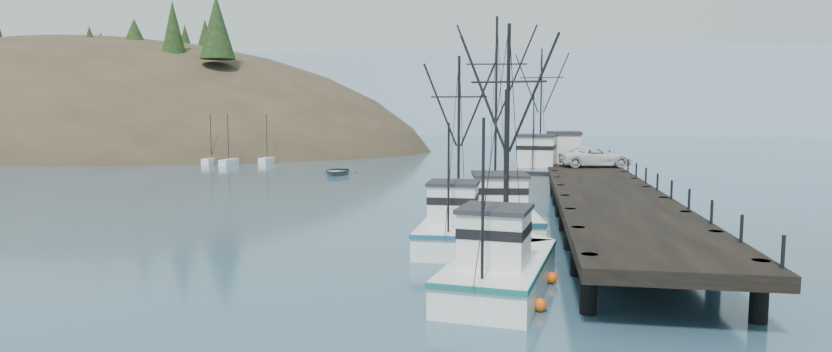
% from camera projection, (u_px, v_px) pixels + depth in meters
% --- Properties ---
extents(ground, '(400.00, 400.00, 0.00)m').
position_uv_depth(ground, '(300.00, 270.00, 27.16)').
color(ground, '#2E4F66').
rests_on(ground, ground).
extents(pier, '(6.00, 44.00, 2.00)m').
position_uv_depth(pier, '(603.00, 191.00, 40.29)').
color(pier, black).
rests_on(pier, ground).
extents(headland, '(134.80, 78.00, 51.00)m').
position_uv_depth(headland, '(56.00, 173.00, 117.43)').
color(headland, '#382D1E').
rests_on(headland, ground).
extents(distant_ridge, '(360.00, 40.00, 26.00)m').
position_uv_depth(distant_ridge, '(531.00, 133.00, 192.11)').
color(distant_ridge, '#9EB2C6').
rests_on(distant_ridge, ground).
extents(distant_ridge_far, '(180.00, 25.00, 18.00)m').
position_uv_depth(distant_ridge_far, '(378.00, 131.00, 215.32)').
color(distant_ridge_far, silver).
rests_on(distant_ridge_far, ground).
extents(moored_sailboats, '(17.92, 15.34, 6.35)m').
position_uv_depth(moored_sailboats, '(203.00, 159.00, 83.97)').
color(moored_sailboats, white).
rests_on(moored_sailboats, ground).
extents(trawler_near, '(4.40, 10.00, 10.25)m').
position_uv_depth(trawler_near, '(502.00, 267.00, 24.24)').
color(trawler_near, white).
rests_on(trawler_near, ground).
extents(trawler_mid, '(3.23, 9.51, 9.72)m').
position_uv_depth(trawler_mid, '(456.00, 228.00, 32.34)').
color(trawler_mid, white).
rests_on(trawler_mid, ground).
extents(trawler_far, '(5.31, 12.27, 12.34)m').
position_uv_depth(trawler_far, '(496.00, 214.00, 36.75)').
color(trawler_far, white).
rests_on(trawler_far, ground).
extents(work_vessel, '(5.70, 14.98, 12.57)m').
position_uv_depth(work_vessel, '(538.00, 171.00, 58.07)').
color(work_vessel, slate).
rests_on(work_vessel, ground).
extents(pier_shed, '(3.00, 3.20, 2.80)m').
position_uv_depth(pier_shed, '(564.00, 147.00, 58.02)').
color(pier_shed, silver).
rests_on(pier_shed, pier).
extents(pickup_truck, '(6.35, 3.90, 1.64)m').
position_uv_depth(pickup_truck, '(596.00, 157.00, 53.70)').
color(pickup_truck, white).
rests_on(pickup_truck, pier).
extents(motorboat, '(4.25, 5.59, 1.09)m').
position_uv_depth(motorboat, '(337.00, 175.00, 67.68)').
color(motorboat, slate).
rests_on(motorboat, ground).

